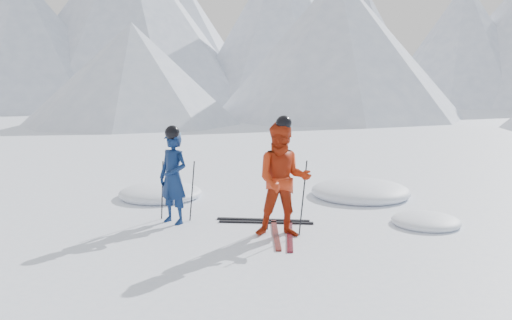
# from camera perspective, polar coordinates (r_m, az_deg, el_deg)

# --- Properties ---
(ground) EXTENTS (160.00, 160.00, 0.00)m
(ground) POSITION_cam_1_polar(r_m,az_deg,el_deg) (9.34, 8.01, -7.56)
(ground) COLOR white
(ground) RESTS_ON ground
(mountain_range) EXTENTS (106.15, 62.94, 15.53)m
(mountain_range) POSITION_cam_1_polar(r_m,az_deg,el_deg) (44.56, 23.30, 13.46)
(mountain_range) COLOR #B2BCD1
(mountain_range) RESTS_ON ground
(skier_blue) EXTENTS (0.70, 0.57, 1.66)m
(skier_blue) POSITION_cam_1_polar(r_m,az_deg,el_deg) (9.76, -8.70, -1.86)
(skier_blue) COLOR #0C1F49
(skier_blue) RESTS_ON ground
(skier_red) EXTENTS (1.08, 0.94, 1.89)m
(skier_red) POSITION_cam_1_polar(r_m,az_deg,el_deg) (8.84, 2.89, -2.12)
(skier_red) COLOR #AC290D
(skier_red) RESTS_ON ground
(pole_blue_left) EXTENTS (0.11, 0.08, 1.10)m
(pole_blue_left) POSITION_cam_1_polar(r_m,az_deg,el_deg) (10.08, -9.84, -3.15)
(pole_blue_left) COLOR black
(pole_blue_left) RESTS_ON ground
(pole_blue_right) EXTENTS (0.11, 0.07, 1.10)m
(pole_blue_right) POSITION_cam_1_polar(r_m,az_deg,el_deg) (9.93, -6.74, -3.26)
(pole_blue_right) COLOR black
(pole_blue_right) RESTS_ON ground
(pole_red_left) EXTENTS (0.12, 0.10, 1.26)m
(pole_red_left) POSITION_cam_1_polar(r_m,az_deg,el_deg) (9.22, 1.45, -3.65)
(pole_red_left) COLOR black
(pole_red_left) RESTS_ON ground
(pole_red_right) EXTENTS (0.12, 0.09, 1.26)m
(pole_red_right) POSITION_cam_1_polar(r_m,az_deg,el_deg) (8.98, 4.97, -4.02)
(pole_red_right) COLOR black
(pole_red_right) RESTS_ON ground
(ski_worn_left) EXTENTS (0.61, 1.64, 0.03)m
(ski_worn_left) POSITION_cam_1_polar(r_m,az_deg,el_deg) (9.10, 2.10, -7.83)
(ski_worn_left) COLOR black
(ski_worn_left) RESTS_ON ground
(ski_worn_right) EXTENTS (0.50, 1.67, 0.03)m
(ski_worn_right) POSITION_cam_1_polar(r_m,az_deg,el_deg) (9.04, 3.59, -7.95)
(ski_worn_right) COLOR black
(ski_worn_right) RESTS_ON ground
(ski_loose_a) EXTENTS (1.69, 0.40, 0.03)m
(ski_loose_a) POSITION_cam_1_polar(r_m,az_deg,el_deg) (9.98, 0.75, -6.31)
(ski_loose_a) COLOR black
(ski_loose_a) RESTS_ON ground
(ski_loose_b) EXTENTS (1.68, 0.46, 0.03)m
(ski_loose_b) POSITION_cam_1_polar(r_m,az_deg,el_deg) (9.81, 1.07, -6.57)
(ski_loose_b) COLOR black
(ski_loose_b) RESTS_ON ground
(snow_lumps) EXTENTS (9.23, 6.14, 0.48)m
(snow_lumps) POSITION_cam_1_polar(r_m,az_deg,el_deg) (11.20, 6.90, -4.75)
(snow_lumps) COLOR white
(snow_lumps) RESTS_ON ground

